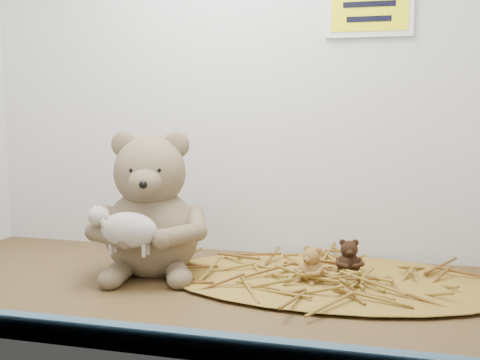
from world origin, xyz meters
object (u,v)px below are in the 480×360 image
(mini_teddy_tan, at_px, (312,263))
(mini_teddy_brown, at_px, (349,255))
(toy_lamb, at_px, (129,230))
(main_teddy, at_px, (151,203))

(mini_teddy_tan, relative_size, mini_teddy_brown, 0.98)
(toy_lamb, relative_size, mini_teddy_tan, 2.09)
(toy_lamb, xyz_separation_m, mini_teddy_tan, (0.33, 0.10, -0.06))
(toy_lamb, height_order, mini_teddy_tan, toy_lamb)
(main_teddy, bearing_deg, toy_lamb, -105.62)
(toy_lamb, bearing_deg, main_teddy, 90.00)
(mini_teddy_tan, bearing_deg, toy_lamb, -137.74)
(toy_lamb, distance_m, mini_teddy_brown, 0.43)
(toy_lamb, height_order, mini_teddy_brown, toy_lamb)
(mini_teddy_tan, bearing_deg, mini_teddy_brown, 75.40)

